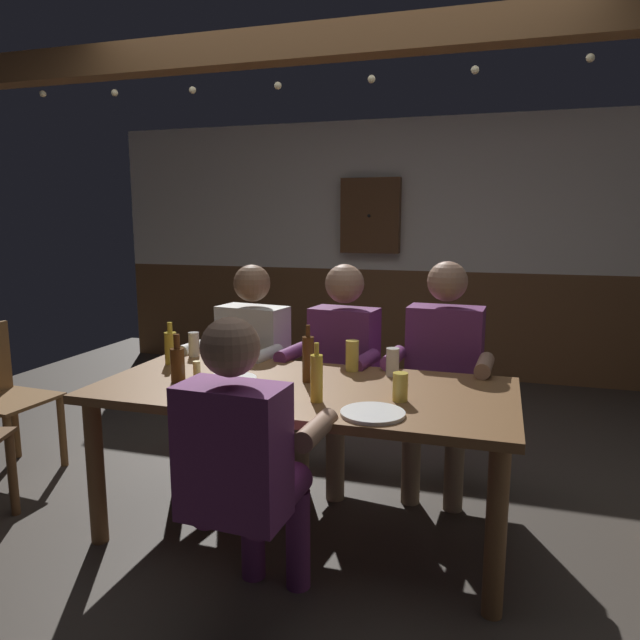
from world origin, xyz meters
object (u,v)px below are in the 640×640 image
person_3 (244,458)px  pint_glass_1 (226,387)px  person_0 (248,355)px  pint_glass_0 (352,356)px  bottle_1 (309,358)px  pint_glass_2 (393,362)px  table_candle (197,369)px  pint_glass_4 (400,387)px  dining_table (303,405)px  pint_glass_3 (194,344)px  wall_dart_cabinet (371,216)px  bottle_2 (171,347)px  person_2 (443,365)px  person_1 (339,362)px  bottle_3 (178,364)px  bottle_0 (317,377)px  plate_0 (373,413)px  plate_1 (231,379)px

person_3 → pint_glass_1: (-0.24, 0.35, 0.14)m
person_0 → pint_glass_0: (0.74, -0.35, 0.12)m
bottle_1 → pint_glass_2: (0.36, 0.23, -0.04)m
person_3 → table_candle: person_3 is taller
bottle_1 → pint_glass_4: 0.50m
dining_table → pint_glass_3: pint_glass_3 is taller
bottle_1 → wall_dart_cabinet: bearing=96.8°
pint_glass_2 → pint_glass_4: 0.41m
pint_glass_4 → bottle_2: bearing=167.5°
person_2 → person_3: size_ratio=1.08×
person_1 → bottle_3: (-0.58, -0.79, 0.13)m
bottle_3 → pint_glass_1: (0.36, -0.21, -0.03)m
person_0 → table_candle: size_ratio=15.32×
dining_table → pint_glass_0: 0.41m
table_candle → wall_dart_cabinet: wall_dart_cabinet is taller
pint_glass_0 → bottle_1: bearing=-119.3°
bottle_0 → bottle_3: (-0.72, 0.09, -0.02)m
person_2 → table_candle: (-1.13, -0.69, 0.07)m
bottle_0 → bottle_1: 0.31m
person_2 → plate_0: size_ratio=4.90×
dining_table → person_0: bearing=130.7°
person_0 → plate_1: 0.74m
person_2 → plate_1: size_ratio=5.14×
person_1 → pint_glass_2: 0.54m
person_1 → bottle_2: (-0.80, -0.48, 0.13)m
person_0 → person_1: bearing=-172.6°
person_3 → table_candle: size_ratio=14.68×
plate_1 → table_candle: bearing=176.3°
wall_dart_cabinet → pint_glass_0: bearing=-79.5°
plate_1 → bottle_0: (0.49, -0.19, 0.10)m
dining_table → plate_1: (-0.36, -0.02, 0.10)m
person_1 → bottle_2: bearing=38.2°
bottle_0 → bottle_2: size_ratio=1.13×
bottle_1 → pint_glass_0: bottle_1 is taller
dining_table → pint_glass_1: bearing=-126.0°
pint_glass_0 → pint_glass_3: size_ratio=1.15×
person_3 → bottle_2: person_3 is taller
person_0 → bottle_0: person_0 is taller
pint_glass_4 → table_candle: bearing=175.2°
bottle_0 → pint_glass_4: (0.34, 0.12, -0.04)m
bottle_1 → wall_dart_cabinet: size_ratio=0.39×
person_0 → person_2: bearing=-171.1°
bottle_2 → pint_glass_3: bearing=81.1°
person_3 → plate_1: person_3 is taller
person_1 → table_candle: person_1 is taller
pint_glass_4 → plate_0: bearing=-108.4°
dining_table → table_candle: table_candle is taller
person_3 → pint_glass_0: (0.15, 1.01, 0.16)m
wall_dart_cabinet → bottle_2: bearing=-99.4°
bottle_0 → bottle_3: size_ratio=1.10×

